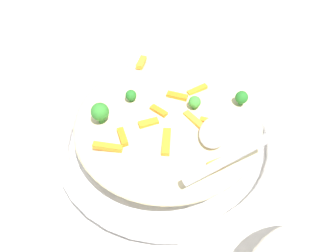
% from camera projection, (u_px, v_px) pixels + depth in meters
% --- Properties ---
extents(ground_plane, '(2.40, 2.40, 0.00)m').
position_uv_depth(ground_plane, '(168.00, 151.00, 0.62)').
color(ground_plane, beige).
extents(serving_bowl, '(0.35, 0.35, 0.05)m').
position_uv_depth(serving_bowl, '(168.00, 141.00, 0.60)').
color(serving_bowl, silver).
rests_on(serving_bowl, ground_plane).
extents(pasta_mound, '(0.29, 0.28, 0.06)m').
position_uv_depth(pasta_mound, '(168.00, 121.00, 0.57)').
color(pasta_mound, beige).
rests_on(pasta_mound, serving_bowl).
extents(carrot_piece_0, '(0.02, 0.03, 0.01)m').
position_uv_depth(carrot_piece_0, '(159.00, 111.00, 0.54)').
color(carrot_piece_0, orange).
rests_on(carrot_piece_0, pasta_mound).
extents(carrot_piece_1, '(0.04, 0.02, 0.01)m').
position_uv_depth(carrot_piece_1, '(166.00, 142.00, 0.50)').
color(carrot_piece_1, orange).
rests_on(carrot_piece_1, pasta_mound).
extents(carrot_piece_2, '(0.03, 0.04, 0.01)m').
position_uv_depth(carrot_piece_2, '(195.00, 120.00, 0.52)').
color(carrot_piece_2, orange).
rests_on(carrot_piece_2, pasta_mound).
extents(carrot_piece_3, '(0.03, 0.03, 0.01)m').
position_uv_depth(carrot_piece_3, '(197.00, 90.00, 0.57)').
color(carrot_piece_3, orange).
rests_on(carrot_piece_3, pasta_mound).
extents(carrot_piece_4, '(0.01, 0.04, 0.01)m').
position_uv_depth(carrot_piece_4, '(108.00, 147.00, 0.50)').
color(carrot_piece_4, orange).
rests_on(carrot_piece_4, pasta_mound).
extents(carrot_piece_5, '(0.02, 0.03, 0.01)m').
position_uv_depth(carrot_piece_5, '(149.00, 123.00, 0.52)').
color(carrot_piece_5, orange).
rests_on(carrot_piece_5, pasta_mound).
extents(carrot_piece_6, '(0.01, 0.04, 0.01)m').
position_uv_depth(carrot_piece_6, '(213.00, 122.00, 0.53)').
color(carrot_piece_6, orange).
rests_on(carrot_piece_6, pasta_mound).
extents(carrot_piece_7, '(0.03, 0.02, 0.01)m').
position_uv_depth(carrot_piece_7, '(123.00, 137.00, 0.51)').
color(carrot_piece_7, orange).
rests_on(carrot_piece_7, pasta_mound).
extents(carrot_piece_8, '(0.03, 0.01, 0.01)m').
position_uv_depth(carrot_piece_8, '(141.00, 62.00, 0.61)').
color(carrot_piece_8, orange).
rests_on(carrot_piece_8, pasta_mound).
extents(carrot_piece_9, '(0.01, 0.03, 0.01)m').
position_uv_depth(carrot_piece_9, '(177.00, 96.00, 0.55)').
color(carrot_piece_9, orange).
rests_on(carrot_piece_9, pasta_mound).
extents(carrot_piece_10, '(0.02, 0.03, 0.01)m').
position_uv_depth(carrot_piece_10, '(217.00, 163.00, 0.48)').
color(carrot_piece_10, orange).
rests_on(carrot_piece_10, pasta_mound).
extents(broccoli_floret_0, '(0.02, 0.02, 0.02)m').
position_uv_depth(broccoli_floret_0, '(195.00, 102.00, 0.53)').
color(broccoli_floret_0, '#377928').
rests_on(broccoli_floret_0, pasta_mound).
extents(broccoli_floret_1, '(0.03, 0.03, 0.03)m').
position_uv_depth(broccoli_floret_1, '(100.00, 112.00, 0.52)').
color(broccoli_floret_1, '#296820').
rests_on(broccoli_floret_1, pasta_mound).
extents(broccoli_floret_2, '(0.02, 0.02, 0.02)m').
position_uv_depth(broccoli_floret_2, '(132.00, 94.00, 0.55)').
color(broccoli_floret_2, '#205B1C').
rests_on(broccoli_floret_2, pasta_mound).
extents(broccoli_floret_3, '(0.02, 0.02, 0.02)m').
position_uv_depth(broccoli_floret_3, '(242.00, 98.00, 0.55)').
color(broccoli_floret_3, '#205B1C').
rests_on(broccoli_floret_3, pasta_mound).
extents(serving_spoon, '(0.12, 0.12, 0.08)m').
position_uv_depth(serving_spoon, '(221.00, 139.00, 0.49)').
color(serving_spoon, '#B7B7BC').
rests_on(serving_spoon, pasta_mound).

